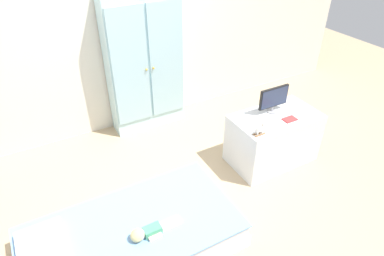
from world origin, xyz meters
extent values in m
cube|color=tan|center=(0.00, 0.00, -0.01)|extent=(10.00, 10.00, 0.02)
cube|color=silver|center=(0.00, 1.57, 1.35)|extent=(6.40, 0.05, 2.70)
cube|color=white|center=(-0.55, -0.18, 0.06)|extent=(1.61, 0.86, 0.11)
cube|color=silver|center=(-0.55, -0.18, 0.17)|extent=(1.57, 0.82, 0.11)
cube|color=#7AA8DB|center=(-0.55, -0.18, 0.23)|extent=(1.60, 0.85, 0.02)
cube|color=#4CA375|center=(-0.43, -0.31, 0.27)|extent=(0.13, 0.08, 0.06)
cube|color=beige|center=(-0.28, -0.29, 0.25)|extent=(0.16, 0.04, 0.04)
cube|color=beige|center=(-0.28, -0.32, 0.25)|extent=(0.16, 0.04, 0.04)
cube|color=beige|center=(-0.43, -0.26, 0.25)|extent=(0.10, 0.03, 0.03)
cube|color=beige|center=(-0.43, -0.36, 0.25)|extent=(0.10, 0.03, 0.03)
sphere|color=beige|center=(-0.53, -0.31, 0.28)|extent=(0.09, 0.09, 0.09)
sphere|color=#E0C67F|center=(-0.54, -0.31, 0.28)|extent=(0.10, 0.10, 0.10)
cube|color=silver|center=(0.25, 1.41, 0.77)|extent=(0.82, 0.25, 1.54)
cube|color=#9DC0C9|center=(0.05, 1.27, 0.81)|extent=(0.39, 0.02, 1.26)
cube|color=#9DC0C9|center=(0.46, 1.27, 0.81)|extent=(0.39, 0.02, 1.26)
sphere|color=gold|center=(0.21, 1.25, 0.77)|extent=(0.02, 0.02, 0.02)
sphere|color=gold|center=(0.29, 1.25, 0.77)|extent=(0.02, 0.02, 0.02)
cube|color=silver|center=(1.09, 0.16, 0.26)|extent=(0.86, 0.50, 0.53)
cylinder|color=#99999E|center=(1.10, 0.24, 0.53)|extent=(0.10, 0.10, 0.01)
cylinder|color=#99999E|center=(1.10, 0.24, 0.56)|extent=(0.02, 0.02, 0.05)
cube|color=black|center=(1.10, 0.24, 0.69)|extent=(0.33, 0.02, 0.20)
cube|color=#28334C|center=(1.10, 0.23, 0.69)|extent=(0.31, 0.01, 0.18)
cube|color=#8E6642|center=(0.75, 0.01, 0.53)|extent=(0.11, 0.01, 0.01)
cube|color=#8E6642|center=(0.75, -0.02, 0.53)|extent=(0.11, 0.01, 0.01)
cube|color=white|center=(0.75, -0.01, 0.59)|extent=(0.07, 0.03, 0.04)
cylinder|color=white|center=(0.77, 0.00, 0.55)|extent=(0.01, 0.01, 0.03)
cylinder|color=white|center=(0.77, -0.02, 0.55)|extent=(0.01, 0.01, 0.03)
cylinder|color=white|center=(0.72, 0.00, 0.55)|extent=(0.01, 0.01, 0.03)
cylinder|color=white|center=(0.72, -0.02, 0.55)|extent=(0.01, 0.01, 0.03)
cylinder|color=white|center=(0.78, -0.01, 0.62)|extent=(0.02, 0.02, 0.02)
sphere|color=white|center=(0.78, -0.01, 0.64)|extent=(0.04, 0.04, 0.04)
cube|color=#CC3838|center=(1.15, 0.05, 0.53)|extent=(0.13, 0.09, 0.01)
camera|label=1|loc=(-0.94, -1.84, 2.24)|focal=31.32mm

